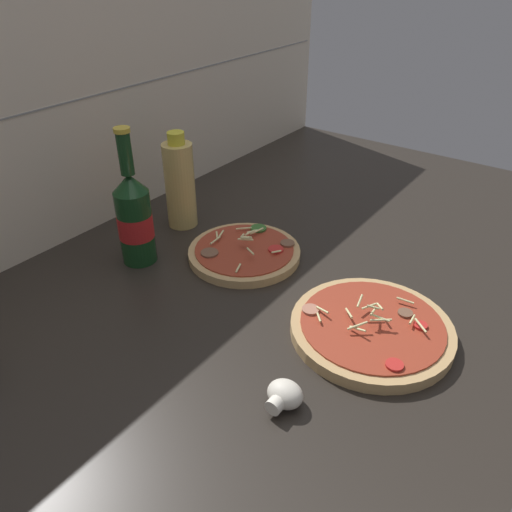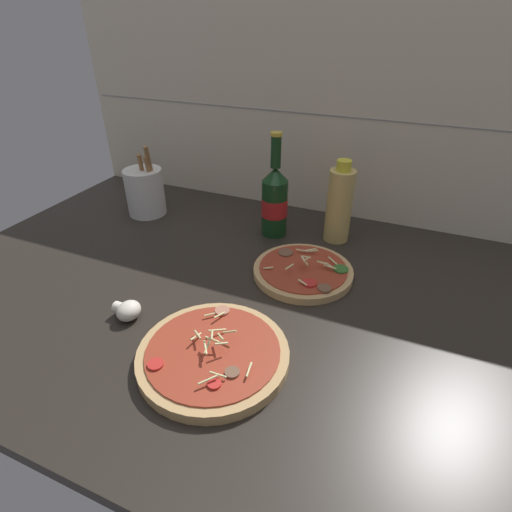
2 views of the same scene
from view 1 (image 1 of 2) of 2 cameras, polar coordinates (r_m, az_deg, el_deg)
The scene contains 7 objects.
counter_slab at distance 94.54cm, azimuth 3.49°, elevation -3.14°, with size 160.00×90.00×2.50cm.
tile_backsplash at distance 111.43cm, azimuth -16.92°, elevation 17.50°, with size 160.00×1.13×60.00cm.
pizza_near at distance 82.51cm, azimuth 13.04°, elevation -8.08°, with size 25.87×25.87×5.74cm.
pizza_far at distance 99.41cm, azimuth -1.33°, elevation 0.42°, with size 22.28×22.28×4.95cm.
beer_bottle at distance 96.99cm, azimuth -13.73°, elevation 4.35°, with size 6.72×6.72×26.67cm.
oil_bottle at distance 108.75cm, azimuth -8.69°, elevation 8.15°, with size 6.42×6.42×20.99cm.
mushroom_left at distance 69.70cm, azimuth 3.22°, elevation -15.60°, with size 5.36×5.10×3.57cm.
Camera 1 is at (-65.40, -40.92, 55.90)cm, focal length 35.00 mm.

